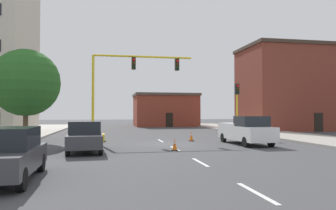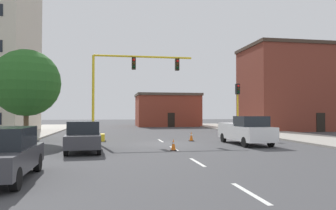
# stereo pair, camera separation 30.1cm
# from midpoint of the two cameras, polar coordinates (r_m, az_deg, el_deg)

# --- Properties ---
(ground_plane) EXTENTS (160.00, 160.00, 0.00)m
(ground_plane) POSITION_cam_midpoint_polar(r_m,az_deg,el_deg) (22.71, 0.00, -7.01)
(ground_plane) COLOR #424244
(sidewalk_left) EXTENTS (6.00, 56.00, 0.14)m
(sidewalk_left) POSITION_cam_midpoint_polar(r_m,az_deg,el_deg) (31.59, -26.17, -5.15)
(sidewalk_left) COLOR #B2ADA3
(sidewalk_left) RESTS_ON ground_plane
(sidewalk_right) EXTENTS (6.00, 56.00, 0.14)m
(sidewalk_right) POSITION_cam_midpoint_polar(r_m,az_deg,el_deg) (34.58, 18.83, -4.88)
(sidewalk_right) COLOR #9E998E
(sidewalk_right) RESTS_ON ground_plane
(lane_stripe_seg_0) EXTENTS (0.16, 2.40, 0.01)m
(lane_stripe_seg_0) POSITION_cam_midpoint_polar(r_m,az_deg,el_deg) (9.40, 15.41, -15.03)
(lane_stripe_seg_0) COLOR silver
(lane_stripe_seg_0) RESTS_ON ground_plane
(lane_stripe_seg_1) EXTENTS (0.16, 2.40, 0.01)m
(lane_stripe_seg_1) POSITION_cam_midpoint_polar(r_m,az_deg,el_deg) (14.48, 5.90, -10.22)
(lane_stripe_seg_1) COLOR silver
(lane_stripe_seg_1) RESTS_ON ground_plane
(lane_stripe_seg_2) EXTENTS (0.16, 2.40, 0.01)m
(lane_stripe_seg_2) POSITION_cam_midpoint_polar(r_m,az_deg,el_deg) (19.78, 1.51, -7.84)
(lane_stripe_seg_2) COLOR silver
(lane_stripe_seg_2) RESTS_ON ground_plane
(lane_stripe_seg_3) EXTENTS (0.16, 2.40, 0.01)m
(lane_stripe_seg_3) POSITION_cam_midpoint_polar(r_m,az_deg,el_deg) (25.17, -0.99, -6.45)
(lane_stripe_seg_3) COLOR silver
(lane_stripe_seg_3) RESTS_ON ground_plane
(building_brick_center) EXTENTS (10.24, 7.96, 5.30)m
(building_brick_center) POSITION_cam_midpoint_polar(r_m,az_deg,el_deg) (52.32, -0.02, -0.89)
(building_brick_center) COLOR brown
(building_brick_center) RESTS_ON ground_plane
(building_row_right) EXTENTS (14.28, 8.31, 10.62)m
(building_row_right) POSITION_cam_midpoint_polar(r_m,az_deg,el_deg) (43.95, 22.86, 2.77)
(building_row_right) COLOR brown
(building_row_right) RESTS_ON ground_plane
(traffic_signal_gantry) EXTENTS (8.82, 1.20, 6.83)m
(traffic_signal_gantry) POSITION_cam_midpoint_polar(r_m,az_deg,el_deg) (25.40, -10.51, -1.35)
(traffic_signal_gantry) COLOR yellow
(traffic_signal_gantry) RESTS_ON ground_plane
(traffic_light_pole_right) EXTENTS (0.32, 0.47, 4.80)m
(traffic_light_pole_right) POSITION_cam_midpoint_polar(r_m,az_deg,el_deg) (28.83, 12.74, 1.24)
(traffic_light_pole_right) COLOR yellow
(traffic_light_pole_right) RESTS_ON ground_plane
(tree_left_near) EXTENTS (5.03, 5.03, 6.99)m
(tree_left_near) POSITION_cam_midpoint_polar(r_m,az_deg,el_deg) (26.11, -23.84, 3.67)
(tree_left_near) COLOR brown
(tree_left_near) RESTS_ON ground_plane
(pickup_truck_white) EXTENTS (2.18, 5.46, 1.99)m
(pickup_truck_white) POSITION_cam_midpoint_polar(r_m,az_deg,el_deg) (22.86, 14.20, -4.48)
(pickup_truck_white) COLOR white
(pickup_truck_white) RESTS_ON ground_plane
(sedan_dark_gray_near_left) EXTENTS (2.11, 4.60, 1.74)m
(sedan_dark_gray_near_left) POSITION_cam_midpoint_polar(r_m,az_deg,el_deg) (18.64, -14.52, -5.46)
(sedan_dark_gray_near_left) COLOR #3D3D42
(sedan_dark_gray_near_left) RESTS_ON ground_plane
(sedan_dark_gray_mid_left) EXTENTS (1.98, 4.55, 1.74)m
(sedan_dark_gray_mid_left) POSITION_cam_midpoint_polar(r_m,az_deg,el_deg) (11.75, -27.12, -7.79)
(sedan_dark_gray_mid_left) COLOR #3D3D42
(sedan_dark_gray_mid_left) RESTS_ON ground_plane
(traffic_cone_roadside_a) EXTENTS (0.36, 0.36, 0.69)m
(traffic_cone_roadside_a) POSITION_cam_midpoint_polar(r_m,az_deg,el_deg) (18.73, 1.45, -7.16)
(traffic_cone_roadside_a) COLOR black
(traffic_cone_roadside_a) RESTS_ON ground_plane
(traffic_cone_roadside_b) EXTENTS (0.36, 0.36, 0.77)m
(traffic_cone_roadside_b) POSITION_cam_midpoint_polar(r_m,az_deg,el_deg) (24.94, 4.56, -5.63)
(traffic_cone_roadside_b) COLOR black
(traffic_cone_roadside_b) RESTS_ON ground_plane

